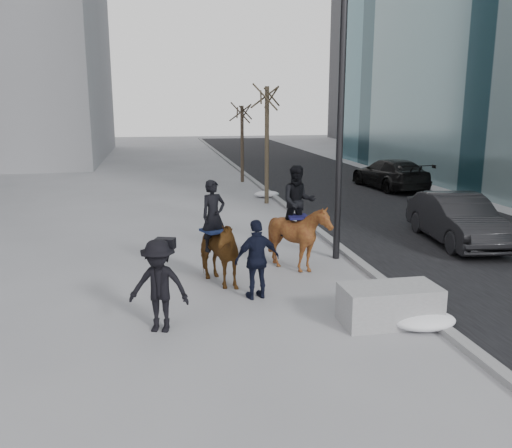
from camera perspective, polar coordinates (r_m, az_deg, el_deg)
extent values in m
plane|color=gray|center=(11.56, 1.09, -8.56)|extent=(120.00, 120.00, 0.00)
cube|color=black|center=(22.90, 13.35, 1.78)|extent=(8.00, 90.00, 0.01)
cube|color=gray|center=(21.60, 3.59, 1.61)|extent=(0.25, 90.00, 0.12)
cube|color=#969699|center=(10.87, 13.88, -8.25)|extent=(1.87, 0.94, 0.75)
imported|color=black|center=(17.48, 20.43, 0.49)|extent=(2.03, 4.67, 1.49)
imported|color=black|center=(27.78, 13.91, 5.15)|extent=(2.55, 5.30, 1.49)
imported|color=#4D290F|center=(12.66, -4.37, -2.88)|extent=(1.57, 2.09, 1.60)
imported|color=black|center=(12.62, -4.51, 0.86)|extent=(0.72, 0.62, 1.68)
cube|color=#101A3C|center=(12.69, -4.48, -0.69)|extent=(0.67, 0.71, 0.06)
imported|color=#4C1B0F|center=(13.68, 4.55, -1.40)|extent=(1.54, 1.70, 1.74)
imported|color=black|center=(13.64, 4.45, 2.35)|extent=(0.94, 0.77, 1.82)
cube|color=#12113E|center=(13.71, 4.42, 0.77)|extent=(0.53, 0.60, 0.06)
imported|color=black|center=(11.71, 0.12, -3.75)|extent=(1.10, 0.65, 1.75)
cylinder|color=#C84D0B|center=(12.15, -0.59, -1.81)|extent=(0.04, 0.18, 0.07)
imported|color=black|center=(10.21, -10.19, -6.45)|extent=(1.28, 0.97, 1.75)
cube|color=black|center=(10.24, -9.52, -2.03)|extent=(0.41, 0.32, 0.20)
cylinder|color=black|center=(14.52, 8.98, 13.74)|extent=(0.18, 0.18, 9.00)
ellipsoid|color=white|center=(24.55, 1.13, 3.16)|extent=(1.14, 0.72, 0.29)
ellipsoid|color=white|center=(10.87, 17.29, -9.70)|extent=(1.23, 0.78, 0.31)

